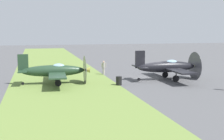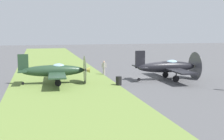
{
  "view_description": "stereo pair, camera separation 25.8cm",
  "coord_description": "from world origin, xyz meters",
  "px_view_note": "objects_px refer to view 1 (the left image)",
  "views": [
    {
      "loc": [
        33.05,
        -12.73,
        5.74
      ],
      "look_at": [
        0.59,
        -4.66,
        1.29
      ],
      "focal_mm": 49.91,
      "sensor_mm": 36.0,
      "label": 1
    },
    {
      "loc": [
        33.11,
        -12.48,
        5.74
      ],
      "look_at": [
        0.59,
        -4.66,
        1.29
      ],
      "focal_mm": 49.91,
      "sensor_mm": 36.0,
      "label": 2
    }
  ],
  "objects_px": {
    "airplane_wingman": "(54,71)",
    "ground_crew_chief": "(104,67)",
    "airplane_lead": "(168,67)",
    "fuel_drum": "(119,81)"
  },
  "relations": [
    {
      "from": "airplane_wingman",
      "to": "ground_crew_chief",
      "type": "bearing_deg",
      "value": 132.45
    },
    {
      "from": "airplane_lead",
      "to": "ground_crew_chief",
      "type": "relative_size",
      "value": 5.64
    },
    {
      "from": "ground_crew_chief",
      "to": "fuel_drum",
      "type": "bearing_deg",
      "value": 89.23
    },
    {
      "from": "airplane_wingman",
      "to": "fuel_drum",
      "type": "height_order",
      "value": "airplane_wingman"
    },
    {
      "from": "ground_crew_chief",
      "to": "fuel_drum",
      "type": "xyz_separation_m",
      "value": [
        7.66,
        -0.1,
        -0.46
      ]
    },
    {
      "from": "airplane_lead",
      "to": "airplane_wingman",
      "type": "bearing_deg",
      "value": -90.91
    },
    {
      "from": "airplane_lead",
      "to": "airplane_wingman",
      "type": "distance_m",
      "value": 12.61
    },
    {
      "from": "airplane_lead",
      "to": "ground_crew_chief",
      "type": "height_order",
      "value": "airplane_lead"
    },
    {
      "from": "airplane_wingman",
      "to": "ground_crew_chief",
      "type": "distance_m",
      "value": 8.39
    },
    {
      "from": "airplane_lead",
      "to": "airplane_wingman",
      "type": "height_order",
      "value": "airplane_lead"
    }
  ]
}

